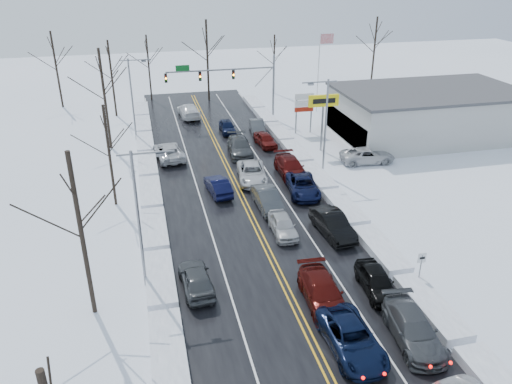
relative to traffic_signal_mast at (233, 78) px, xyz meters
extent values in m
plane|color=white|center=(-3.45, -27.99, -5.48)|extent=(160.00, 160.00, 0.00)
cube|color=black|center=(-3.45, -25.99, -5.47)|extent=(14.00, 84.00, 0.01)
cube|color=white|center=(-11.05, -25.99, -5.48)|extent=(1.79, 72.00, 0.58)
cube|color=white|center=(4.15, -25.99, -5.48)|extent=(1.79, 72.00, 0.58)
cylinder|color=slate|center=(5.05, 0.01, -1.48)|extent=(0.24, 0.24, 8.00)
cylinder|color=slate|center=(-1.45, 0.01, 1.02)|extent=(13.00, 0.18, 0.18)
cylinder|color=slate|center=(3.85, 0.01, -0.08)|extent=(2.33, 0.10, 2.33)
cube|color=#0C591E|center=(-5.95, 0.01, 1.42)|extent=(1.60, 0.08, 0.70)
cube|color=black|center=(0.05, 0.01, 0.37)|extent=(0.32, 0.25, 1.05)
sphere|color=#3F0705|center=(0.05, -0.15, 0.67)|extent=(0.20, 0.20, 0.20)
sphere|color=orange|center=(0.05, -0.15, 0.37)|extent=(0.22, 0.22, 0.22)
sphere|color=black|center=(0.05, -0.15, 0.07)|extent=(0.20, 0.20, 0.20)
cube|color=black|center=(-3.95, 0.01, 0.37)|extent=(0.32, 0.25, 1.05)
sphere|color=#3F0705|center=(-3.95, -0.15, 0.67)|extent=(0.20, 0.20, 0.20)
sphere|color=orange|center=(-3.95, -0.15, 0.37)|extent=(0.22, 0.22, 0.22)
sphere|color=black|center=(-3.95, -0.15, 0.07)|extent=(0.20, 0.20, 0.20)
cube|color=black|center=(-7.95, 0.01, 0.37)|extent=(0.32, 0.25, 1.05)
sphere|color=#3F0705|center=(-7.95, -0.15, 0.67)|extent=(0.20, 0.20, 0.20)
sphere|color=orange|center=(-7.95, -0.15, 0.37)|extent=(0.22, 0.22, 0.22)
sphere|color=black|center=(-7.95, -0.15, 0.07)|extent=(0.20, 0.20, 0.20)
cylinder|color=slate|center=(7.05, -11.99, -2.68)|extent=(0.20, 0.20, 5.60)
cube|color=yellow|center=(7.05, -11.99, -0.08)|extent=(3.20, 0.30, 1.20)
cube|color=black|center=(7.05, -12.16, -0.08)|extent=(2.40, 0.04, 0.50)
cylinder|color=slate|center=(6.15, -5.99, -3.48)|extent=(0.16, 0.16, 4.00)
cylinder|color=slate|center=(7.95, -5.99, -3.48)|extent=(0.16, 0.16, 4.00)
cube|color=white|center=(7.05, -5.99, -1.18)|extent=(2.20, 0.22, 0.70)
cube|color=white|center=(7.05, -5.99, -1.98)|extent=(2.20, 0.22, 0.70)
cube|color=maroon|center=(7.05, -5.99, -2.68)|extent=(2.20, 0.22, 0.50)
cylinder|color=slate|center=(4.75, -35.99, -4.38)|extent=(0.08, 0.08, 2.20)
cube|color=white|center=(4.75, -35.99, -3.48)|extent=(0.55, 0.05, 0.70)
cube|color=black|center=(4.75, -36.03, -3.48)|extent=(0.35, 0.02, 0.15)
cylinder|color=silver|center=(11.55, 2.01, -0.48)|extent=(0.14, 0.14, 10.00)
cube|color=#B0AFAB|center=(20.55, -9.99, -2.98)|extent=(20.00, 12.00, 5.00)
cube|color=#262628|center=(10.60, -9.99, -3.88)|extent=(0.10, 11.00, 2.80)
cube|color=#3F3F42|center=(20.55, -9.99, -0.33)|extent=(20.40, 12.40, 0.30)
cylinder|color=slate|center=(5.05, -17.99, -0.98)|extent=(0.18, 0.18, 9.00)
cylinder|color=slate|center=(4.25, -17.99, 3.32)|extent=(3.20, 0.12, 0.12)
cube|color=slate|center=(3.45, -17.99, 3.17)|extent=(0.50, 0.25, 0.18)
cylinder|color=slate|center=(-11.95, -31.99, -0.98)|extent=(0.18, 0.18, 9.00)
cylinder|color=slate|center=(-11.15, -31.99, 3.32)|extent=(3.20, 0.12, 0.12)
cube|color=slate|center=(-10.35, -31.99, 3.17)|extent=(0.50, 0.25, 0.18)
cylinder|color=slate|center=(-11.95, -3.99, -0.98)|extent=(0.18, 0.18, 9.00)
cylinder|color=slate|center=(-11.15, -3.99, 3.32)|extent=(3.20, 0.12, 0.12)
cube|color=slate|center=(-10.35, -3.99, 3.17)|extent=(0.50, 0.25, 0.18)
cylinder|color=#2D231C|center=(-14.95, -33.99, -0.48)|extent=(0.27, 0.27, 10.00)
cylinder|color=#2D231C|center=(-13.95, -19.99, -1.23)|extent=(0.23, 0.23, 8.50)
cylinder|color=#2D231C|center=(-14.65, -5.99, -0.23)|extent=(0.28, 0.28, 10.50)
cylinder|color=#2D231C|center=(-14.25, 6.01, -0.73)|extent=(0.25, 0.25, 9.50)
cylinder|color=#2D231C|center=(-21.45, 12.01, -0.48)|extent=(0.27, 0.27, 10.00)
cylinder|color=#2D231C|center=(-9.45, 13.01, -0.98)|extent=(0.24, 0.24, 9.00)
cylinder|color=#2D231C|center=(-1.45, 11.01, 0.02)|extent=(0.29, 0.29, 11.00)
cylinder|color=#2D231C|center=(8.55, 12.51, -1.23)|extent=(0.23, 0.23, 8.50)
cylinder|color=#2D231C|center=(24.55, 13.01, -0.23)|extent=(0.28, 0.28, 10.50)
imported|color=black|center=(-1.66, -40.34, -5.48)|extent=(2.51, 5.33, 1.47)
imported|color=#440C09|center=(-1.77, -36.33, -5.48)|extent=(2.41, 5.39, 1.53)
imported|color=#BCBCBE|center=(-1.75, -27.87, -5.48)|extent=(1.79, 4.19, 1.41)
imported|color=#3A3C3E|center=(-1.82, -23.53, -5.48)|extent=(1.83, 4.85, 1.58)
imported|color=silver|center=(-1.81, -17.90, -5.48)|extent=(3.21, 5.74, 1.52)
imported|color=#3A3C3F|center=(-1.54, -11.02, -5.48)|extent=(2.72, 5.81, 1.64)
imported|color=black|center=(-1.52, -3.82, -5.48)|extent=(1.69, 4.08, 1.38)
imported|color=#424447|center=(1.83, -40.45, -5.48)|extent=(2.71, 5.48, 1.53)
imported|color=black|center=(1.87, -36.00, -5.48)|extent=(2.11, 4.48, 1.48)
imported|color=black|center=(1.80, -28.80, -5.48)|extent=(2.17, 5.16, 1.66)
imported|color=black|center=(1.85, -21.62, -5.48)|extent=(3.13, 5.61, 1.48)
imported|color=#460A09|center=(1.98, -17.61, -5.48)|extent=(2.36, 5.65, 1.63)
imported|color=#510D0A|center=(1.68, -9.28, -5.48)|extent=(2.08, 4.27, 1.40)
imported|color=#434548|center=(1.87, -4.60, -5.48)|extent=(2.00, 4.51, 1.44)
imported|color=black|center=(-5.29, -19.89, -5.48)|extent=(2.02, 4.56, 1.46)
imported|color=silver|center=(-8.81, -10.62, -5.48)|extent=(3.27, 5.84, 1.54)
imported|color=white|center=(-5.18, 3.42, -5.48)|extent=(2.71, 5.90, 1.67)
imported|color=#3E4042|center=(-8.87, -33.20, -5.48)|extent=(2.09, 4.62, 1.54)
imported|color=silver|center=(10.37, -16.28, -5.48)|extent=(5.59, 2.94, 1.50)
imported|color=silver|center=(13.70, -13.07, -5.48)|extent=(2.57, 5.49, 1.55)
imported|color=#ADAFB6|center=(11.46, -5.51, -5.48)|extent=(1.73, 4.20, 1.42)
camera|label=1|loc=(-11.19, -58.80, 13.36)|focal=35.00mm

